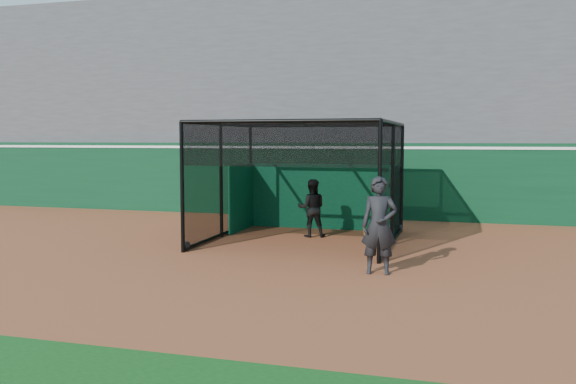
# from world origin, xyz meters

# --- Properties ---
(ground) EXTENTS (120.00, 120.00, 0.00)m
(ground) POSITION_xyz_m (0.00, 0.00, 0.00)
(ground) COLOR brown
(ground) RESTS_ON ground
(outfield_wall) EXTENTS (50.00, 0.50, 2.50)m
(outfield_wall) POSITION_xyz_m (0.00, 8.50, 1.29)
(outfield_wall) COLOR #0A371C
(outfield_wall) RESTS_ON ground
(grandstand) EXTENTS (50.00, 7.85, 8.95)m
(grandstand) POSITION_xyz_m (0.00, 12.27, 4.48)
(grandstand) COLOR #4C4C4F
(grandstand) RESTS_ON ground
(batting_cage) EXTENTS (4.64, 4.78, 3.02)m
(batting_cage) POSITION_xyz_m (0.84, 3.55, 1.51)
(batting_cage) COLOR black
(batting_cage) RESTS_ON ground
(batter) EXTENTS (0.89, 0.77, 1.56)m
(batter) POSITION_xyz_m (0.89, 4.23, 0.78)
(batter) COLOR black
(batter) RESTS_ON ground
(on_deck_player) EXTENTS (0.74, 0.53, 1.91)m
(on_deck_player) POSITION_xyz_m (3.25, 0.21, 0.95)
(on_deck_player) COLOR black
(on_deck_player) RESTS_ON ground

